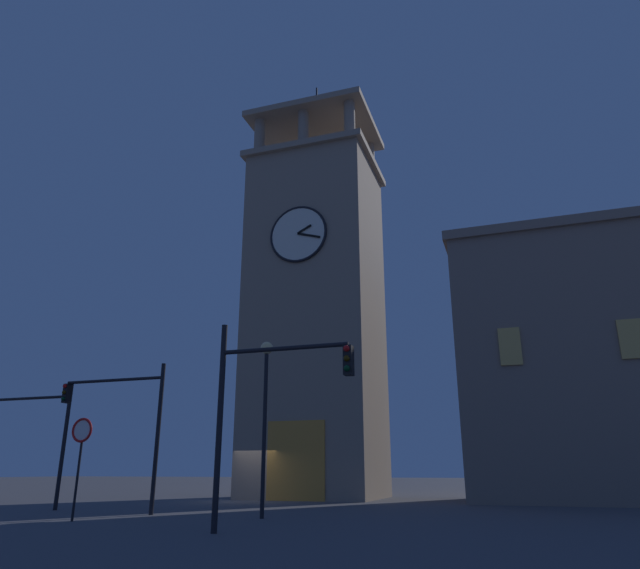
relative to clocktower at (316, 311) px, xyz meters
The scene contains 7 objects.
ground_plane 11.97m from the clocktower, 62.12° to the left, with size 200.00×200.00×0.00m, color #4C4C51.
clocktower is the anchor object (origin of this frame).
traffic_signal_near 16.81m from the clocktower, 57.61° to the left, with size 4.49×0.41×5.01m.
traffic_signal_mid 20.47m from the clocktower, 105.03° to the left, with size 3.73×0.41×5.31m.
traffic_signal_far 15.70m from the clocktower, 77.55° to the left, with size 4.57×0.41×5.36m.
street_lamp 15.73m from the clocktower, 102.00° to the left, with size 0.44×0.44×5.84m.
no_horn_sign 18.83m from the clocktower, 82.61° to the left, with size 0.78×0.14×3.11m.
Camera 1 is at (-13.45, 27.65, 1.49)m, focal length 31.95 mm.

